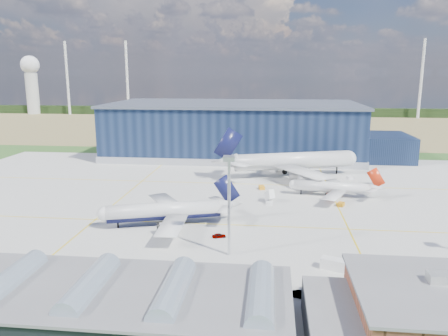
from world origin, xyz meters
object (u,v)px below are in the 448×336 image
light_mast_center (229,190)px  gse_tug_b (341,204)px  gse_cart_b (273,171)px  car_a (219,236)px  airstair (269,198)px  gse_van_c (333,264)px  gse_tug_c (262,188)px  airliner_red (332,182)px  car_b (302,295)px  hangar (239,132)px  airliner_widebody (294,152)px  gse_tug_a (27,262)px  gse_cart_a (350,178)px  airliner_navy (164,202)px

light_mast_center → gse_tug_b: light_mast_center is taller
gse_cart_b → car_a: size_ratio=0.82×
airstair → car_a: (-12.35, -32.29, -0.85)m
gse_cart_b → gse_van_c: bearing=-147.0°
gse_cart_b → airstair: bearing=-156.5°
airstair → gse_tug_c: bearing=78.4°
airliner_red → car_b: size_ratio=8.23×
hangar → gse_tug_c: (13.10, -66.51, -10.98)m
hangar → airliner_widebody: size_ratio=2.39×
gse_tug_b → hangar: bearing=138.7°
light_mast_center → gse_tug_b: 53.34m
gse_tug_b → gse_cart_b: 50.20m
airliner_red → gse_tug_a: 95.10m
gse_tug_c → gse_cart_a: bearing=16.8°
light_mast_center → airstair: size_ratio=5.09×
airliner_widebody → airstair: 39.00m
airliner_navy → car_a: (15.93, -7.74, -5.87)m
hangar → airstair: (15.99, -82.25, -10.17)m
airliner_widebody → light_mast_center: bearing=-120.7°
gse_van_c → car_a: bearing=81.7°
gse_tug_b → gse_tug_a: bearing=-121.2°
gse_tug_a → gse_tug_c: 84.08m
light_mast_center → gse_cart_a: bearing=62.8°
light_mast_center → gse_cart_a: size_ratio=8.57×
gse_cart_a → gse_tug_c: (-33.85, -18.92, 0.05)m
airliner_red → gse_tug_a: size_ratio=9.18×
gse_van_c → gse_cart_b: bearing=29.9°
airliner_navy → car_b: (34.75, -36.00, -5.83)m
airliner_widebody → car_b: size_ratio=15.71×
car_a → airstair: bearing=-41.0°
light_mast_center → gse_tug_c: light_mast_center is taller
airliner_navy → gse_tug_a: bearing=32.5°
light_mast_center → gse_van_c: 27.22m
airliner_red → gse_cart_b: size_ratio=11.14×
gse_tug_a → car_a: 44.37m
gse_cart_a → gse_tug_c: gse_tug_c is taller
airliner_navy → gse_van_c: (42.12, -23.08, -5.25)m
hangar → light_mast_center: 125.07m
airliner_red → airliner_widebody: airliner_widebody is taller
gse_tug_c → car_a: 48.96m
gse_cart_b → gse_van_c: (12.61, -91.52, 0.60)m
gse_van_c → car_b: 14.88m
light_mast_center → gse_cart_a: 88.11m
airliner_red → car_b: (-14.00, -69.56, -4.54)m
airliner_red → gse_cart_b: airliner_red is taller
gse_cart_b → airstair: size_ratio=0.63×
gse_tug_b → airstair: bearing=-160.3°
light_mast_center → airliner_widebody: bearing=77.4°
car_b → gse_tug_b: bearing=8.1°
gse_tug_a → airstair: bearing=51.8°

